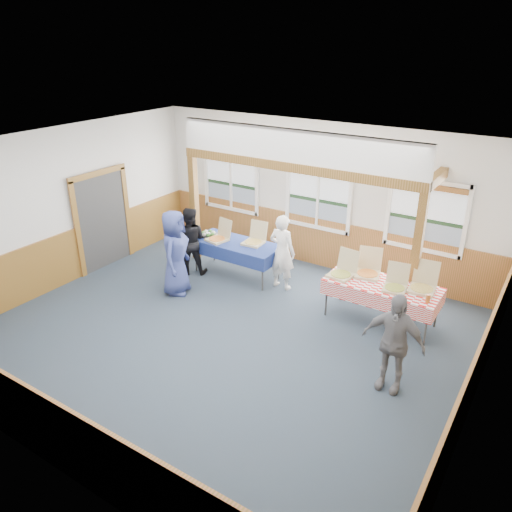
{
  "coord_description": "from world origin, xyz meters",
  "views": [
    {
      "loc": [
        4.46,
        -5.94,
        4.82
      ],
      "look_at": [
        -0.01,
        1.0,
        1.12
      ],
      "focal_mm": 35.0,
      "sensor_mm": 36.0,
      "label": 1
    }
  ],
  "objects_px": {
    "table_left": "(236,245)",
    "woman_black": "(189,241)",
    "person_grey": "(393,342)",
    "woman_white": "(282,252)",
    "table_right": "(383,287)",
    "man_blue": "(175,253)"
  },
  "relations": [
    {
      "from": "table_left",
      "to": "woman_black",
      "type": "distance_m",
      "value": 1.02
    },
    {
      "from": "table_left",
      "to": "person_grey",
      "type": "bearing_deg",
      "value": -3.33
    },
    {
      "from": "woman_white",
      "to": "table_left",
      "type": "bearing_deg",
      "value": 3.33
    },
    {
      "from": "table_right",
      "to": "woman_black",
      "type": "relative_size",
      "value": 1.45
    },
    {
      "from": "man_blue",
      "to": "table_left",
      "type": "bearing_deg",
      "value": -44.68
    },
    {
      "from": "table_left",
      "to": "woman_white",
      "type": "xyz_separation_m",
      "value": [
        1.11,
        0.02,
        0.09
      ]
    },
    {
      "from": "woman_white",
      "to": "person_grey",
      "type": "bearing_deg",
      "value": 149.47
    },
    {
      "from": "table_left",
      "to": "table_right",
      "type": "distance_m",
      "value": 3.29
    },
    {
      "from": "table_left",
      "to": "man_blue",
      "type": "bearing_deg",
      "value": -91.71
    },
    {
      "from": "woman_black",
      "to": "person_grey",
      "type": "distance_m",
      "value": 5.16
    },
    {
      "from": "table_left",
      "to": "person_grey",
      "type": "relative_size",
      "value": 1.33
    },
    {
      "from": "woman_black",
      "to": "man_blue",
      "type": "bearing_deg",
      "value": 80.35
    },
    {
      "from": "table_left",
      "to": "person_grey",
      "type": "xyz_separation_m",
      "value": [
        4.05,
        -1.88,
        0.08
      ]
    },
    {
      "from": "woman_black",
      "to": "man_blue",
      "type": "relative_size",
      "value": 0.86
    },
    {
      "from": "man_blue",
      "to": "woman_black",
      "type": "bearing_deg",
      "value": 0.86
    },
    {
      "from": "table_left",
      "to": "person_grey",
      "type": "distance_m",
      "value": 4.47
    },
    {
      "from": "table_left",
      "to": "table_right",
      "type": "bearing_deg",
      "value": 18.75
    },
    {
      "from": "person_grey",
      "to": "table_left",
      "type": "bearing_deg",
      "value": 154.41
    },
    {
      "from": "woman_white",
      "to": "woman_black",
      "type": "height_order",
      "value": "woman_white"
    },
    {
      "from": "table_left",
      "to": "woman_white",
      "type": "bearing_deg",
      "value": 22.54
    },
    {
      "from": "man_blue",
      "to": "person_grey",
      "type": "height_order",
      "value": "man_blue"
    },
    {
      "from": "table_right",
      "to": "man_blue",
      "type": "height_order",
      "value": "man_blue"
    }
  ]
}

